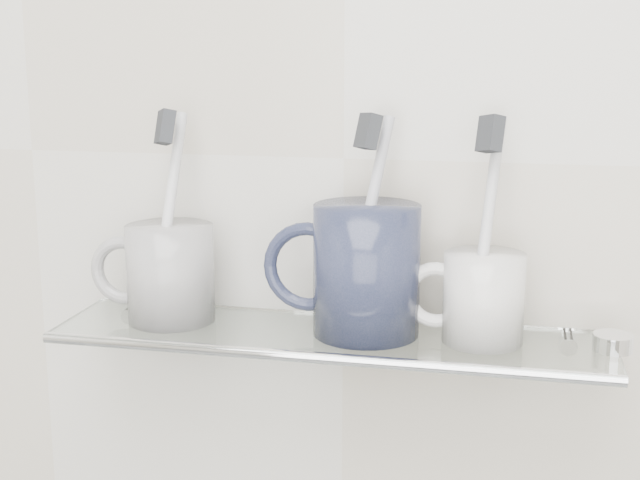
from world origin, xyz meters
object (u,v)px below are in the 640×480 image
(mug_left, at_px, (171,273))
(shelf_glass, at_px, (330,337))
(mug_center, at_px, (366,270))
(mug_right, at_px, (484,298))

(mug_left, bearing_deg, shelf_glass, 8.32)
(mug_center, height_order, mug_right, mug_center)
(mug_left, height_order, mug_center, mug_center)
(mug_left, distance_m, mug_center, 0.19)
(mug_left, xyz_separation_m, mug_right, (0.29, 0.00, -0.01))
(mug_left, height_order, mug_right, mug_left)
(shelf_glass, bearing_deg, mug_center, 8.85)
(mug_center, xyz_separation_m, mug_right, (0.10, 0.00, -0.02))
(mug_left, bearing_deg, mug_center, 10.20)
(shelf_glass, xyz_separation_m, mug_left, (-0.15, 0.00, 0.05))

